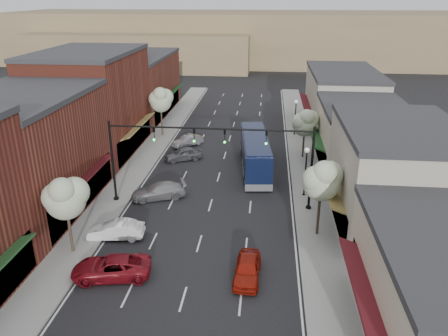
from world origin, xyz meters
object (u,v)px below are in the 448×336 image
(lamp_post_near, at_px, (306,164))
(coach_bus, at_px, (255,153))
(signal_mast_left, at_px, (140,150))
(lamp_post_far, at_px, (296,112))
(tree_left_far, at_px, (161,99))
(parked_car_a, at_px, (111,267))
(parked_car_b, at_px, (116,230))
(parked_car_c, at_px, (159,191))
(parked_car_d, at_px, (183,154))
(tree_right_near, at_px, (322,179))
(tree_left_near, at_px, (65,197))
(parked_car_e, at_px, (188,141))
(tree_right_far, at_px, (305,122))
(red_hatchback, at_px, (247,269))
(signal_mast_right, at_px, (281,155))

(lamp_post_near, distance_m, coach_bus, 7.37)
(signal_mast_left, height_order, lamp_post_far, signal_mast_left)
(lamp_post_far, xyz_separation_m, coach_bus, (-4.45, -11.75, -1.23))
(tree_left_far, bearing_deg, parked_car_a, -82.96)
(tree_left_far, relative_size, parked_car_b, 1.55)
(tree_left_far, bearing_deg, coach_bus, -39.89)
(tree_left_far, bearing_deg, signal_mast_left, -81.65)
(lamp_post_far, distance_m, parked_car_c, 22.87)
(lamp_post_near, bearing_deg, parked_car_b, -148.83)
(coach_bus, bearing_deg, lamp_post_far, 63.34)
(signal_mast_left, relative_size, parked_car_d, 2.07)
(tree_right_near, bearing_deg, parked_car_a, -154.37)
(parked_car_b, bearing_deg, tree_left_near, -51.98)
(parked_car_e, bearing_deg, lamp_post_far, 64.68)
(tree_right_far, relative_size, tree_left_far, 0.89)
(lamp_post_far, distance_m, parked_car_a, 32.92)
(parked_car_e, bearing_deg, coach_bus, 2.29)
(parked_car_a, distance_m, parked_car_c, 11.25)
(parked_car_a, bearing_deg, red_hatchback, 84.56)
(coach_bus, bearing_deg, tree_right_far, 30.57)
(lamp_post_far, distance_m, parked_car_d, 15.70)
(parked_car_c, bearing_deg, red_hatchback, 17.20)
(tree_left_near, distance_m, parked_car_b, 4.77)
(lamp_post_near, xyz_separation_m, parked_car_a, (-12.56, -12.84, -2.33))
(tree_right_near, distance_m, tree_left_far, 27.56)
(signal_mast_right, xyz_separation_m, lamp_post_far, (2.18, 20.00, -1.62))
(tree_left_far, bearing_deg, tree_left_near, -90.00)
(parked_car_c, bearing_deg, tree_right_near, 48.51)
(tree_left_far, bearing_deg, red_hatchback, -66.79)
(parked_car_c, height_order, parked_car_d, parked_car_d)
(lamp_post_near, bearing_deg, tree_left_near, -146.67)
(parked_car_b, bearing_deg, tree_right_far, 134.72)
(coach_bus, distance_m, parked_car_c, 10.85)
(lamp_post_far, distance_m, coach_bus, 12.63)
(parked_car_b, distance_m, parked_car_d, 16.09)
(signal_mast_left, bearing_deg, tree_right_far, 40.54)
(tree_right_near, bearing_deg, tree_left_near, -166.45)
(parked_car_e, bearing_deg, parked_car_d, -44.15)
(tree_right_far, relative_size, tree_left_near, 0.95)
(signal_mast_left, bearing_deg, tree_left_near, -108.10)
(tree_right_near, xyz_separation_m, parked_car_a, (-13.11, -6.29, -3.78))
(tree_left_far, height_order, coach_bus, tree_left_far)
(tree_right_near, distance_m, parked_car_e, 23.04)
(signal_mast_left, relative_size, tree_right_near, 1.38)
(tree_left_far, height_order, lamp_post_far, tree_left_far)
(red_hatchback, height_order, parked_car_e, red_hatchback)
(parked_car_a, distance_m, parked_car_d, 20.50)
(coach_bus, height_order, parked_car_e, coach_bus)
(coach_bus, height_order, red_hatchback, coach_bus)
(signal_mast_right, height_order, tree_right_far, signal_mast_right)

